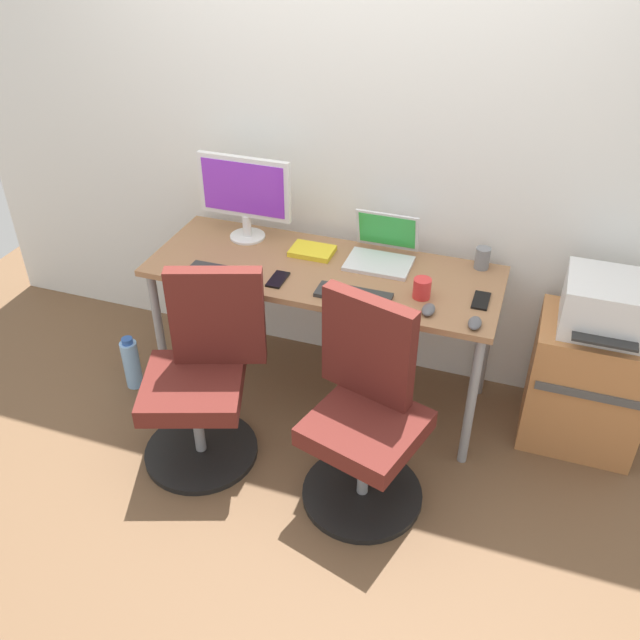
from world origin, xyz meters
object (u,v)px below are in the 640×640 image
object	(u,v)px
office_chair_left	(203,379)
water_bottle_on_floor	(132,363)
printer	(608,305)
office_chair_right	(365,416)
side_cabinet	(586,383)
open_laptop	(382,250)
desktop_monitor	(245,192)
coffee_mug	(422,288)

from	to	relation	value
office_chair_left	water_bottle_on_floor	size ratio (longest dim) A/B	3.03
printer	office_chair_right	bearing A→B (deg)	-143.33
side_cabinet	open_laptop	bearing A→B (deg)	175.78
desktop_monitor	open_laptop	distance (m)	0.74
desktop_monitor	office_chair_left	bearing A→B (deg)	-83.05
water_bottle_on_floor	printer	bearing A→B (deg)	9.66
printer	open_laptop	size ratio (longest dim) A/B	1.29
printer	desktop_monitor	world-z (taller)	desktop_monitor
open_laptop	coffee_mug	bearing A→B (deg)	-46.70
side_cabinet	desktop_monitor	size ratio (longest dim) A/B	1.35
office_chair_left	desktop_monitor	distance (m)	0.95
coffee_mug	printer	bearing A→B (deg)	13.63
office_chair_left	office_chair_right	bearing A→B (deg)	0.08
office_chair_right	open_laptop	bearing A→B (deg)	100.98
coffee_mug	open_laptop	bearing A→B (deg)	133.30
water_bottle_on_floor	open_laptop	distance (m)	1.47
open_laptop	coffee_mug	xyz separation A→B (m)	(0.25, -0.27, -0.01)
office_chair_left	open_laptop	size ratio (longest dim) A/B	3.03
office_chair_left	open_laptop	bearing A→B (deg)	50.18
desktop_monitor	water_bottle_on_floor	bearing A→B (deg)	-137.80
open_laptop	coffee_mug	distance (m)	0.37
side_cabinet	water_bottle_on_floor	world-z (taller)	side_cabinet
office_chair_right	printer	bearing A→B (deg)	36.67
printer	desktop_monitor	bearing A→B (deg)	177.49
office_chair_right	coffee_mug	distance (m)	0.62
office_chair_left	printer	size ratio (longest dim) A/B	2.35
water_bottle_on_floor	coffee_mug	world-z (taller)	coffee_mug
side_cabinet	printer	size ratio (longest dim) A/B	1.62
office_chair_right	open_laptop	world-z (taller)	open_laptop
side_cabinet	open_laptop	size ratio (longest dim) A/B	2.09
water_bottle_on_floor	open_laptop	world-z (taller)	open_laptop
office_chair_left	office_chair_right	xyz separation A→B (m)	(0.77, 0.00, 0.00)
office_chair_right	printer	distance (m)	1.17
side_cabinet	office_chair_right	bearing A→B (deg)	-143.29
office_chair_right	office_chair_left	bearing A→B (deg)	-179.92
desktop_monitor	coffee_mug	bearing A→B (deg)	-15.49
printer	office_chair_left	bearing A→B (deg)	-158.10
printer	water_bottle_on_floor	xyz separation A→B (m)	(-2.26, -0.39, -0.62)
office_chair_right	coffee_mug	xyz separation A→B (m)	(0.11, 0.48, 0.38)
desktop_monitor	office_chair_right	bearing A→B (deg)	-40.95
office_chair_left	desktop_monitor	bearing A→B (deg)	96.95
open_laptop	coffee_mug	size ratio (longest dim) A/B	3.37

